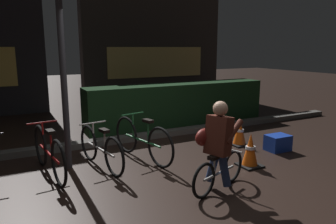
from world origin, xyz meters
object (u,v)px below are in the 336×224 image
street_post (64,83)px  parked_bike_center_left (49,153)px  traffic_cone_near (250,151)px  cyclist (217,146)px  blue_crate (278,143)px  parked_bike_center_right (101,149)px  traffic_cone_far (240,133)px  parked_bike_right_mid (142,140)px

street_post → parked_bike_center_left: bearing=-151.8°
street_post → traffic_cone_near: size_ratio=4.98×
traffic_cone_near → cyclist: bearing=-154.8°
parked_bike_center_left → cyclist: bearing=-136.5°
traffic_cone_near → blue_crate: traffic_cone_near is taller
blue_crate → parked_bike_center_left: bearing=169.7°
parked_bike_center_right → blue_crate: parked_bike_center_right is taller
traffic_cone_far → street_post: bearing=175.2°
parked_bike_center_right → parked_bike_right_mid: bearing=-95.0°
parked_bike_center_right → traffic_cone_near: 2.45m
street_post → parked_bike_center_right: (0.47, -0.24, -1.06)m
street_post → cyclist: (1.65, -1.78, -0.76)m
parked_bike_right_mid → traffic_cone_near: size_ratio=3.01×
parked_bike_center_left → cyclist: size_ratio=1.37×
parked_bike_right_mid → cyclist: (0.42, -1.61, 0.27)m
traffic_cone_near → parked_bike_right_mid: bearing=142.2°
traffic_cone_near → blue_crate: bearing=21.0°
parked_bike_right_mid → blue_crate: bearing=-118.6°
parked_bike_center_left → blue_crate: 4.11m
parked_bike_right_mid → blue_crate: parked_bike_right_mid is taller
parked_bike_center_left → traffic_cone_far: 3.63m
parked_bike_center_right → cyclist: cyclist is taller
parked_bike_center_left → traffic_cone_far: size_ratio=3.27×
street_post → parked_bike_right_mid: 1.61m
parked_bike_right_mid → traffic_cone_near: bearing=-140.2°
traffic_cone_far → cyclist: size_ratio=0.42×
parked_bike_right_mid → cyclist: size_ratio=1.34×
traffic_cone_near → street_post: bearing=154.1°
parked_bike_right_mid → traffic_cone_far: bearing=-105.2°
parked_bike_center_right → parked_bike_right_mid: parked_bike_right_mid is taller
street_post → traffic_cone_far: bearing=-4.8°
street_post → parked_bike_right_mid: bearing=-8.1°
parked_bike_center_left → traffic_cone_far: (3.62, -0.11, -0.11)m
parked_bike_center_left → parked_bike_right_mid: 1.54m
traffic_cone_far → cyclist: (-1.66, -1.51, 0.38)m
traffic_cone_near → cyclist: (-1.03, -0.48, 0.36)m
parked_bike_center_right → traffic_cone_far: bearing=-100.6°
street_post → parked_bike_center_left: size_ratio=1.63×
street_post → traffic_cone_near: (2.68, -1.30, -1.12)m
street_post → parked_bike_right_mid: size_ratio=1.66×
street_post → parked_bike_center_right: 1.18m
traffic_cone_far → traffic_cone_near: bearing=-121.6°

